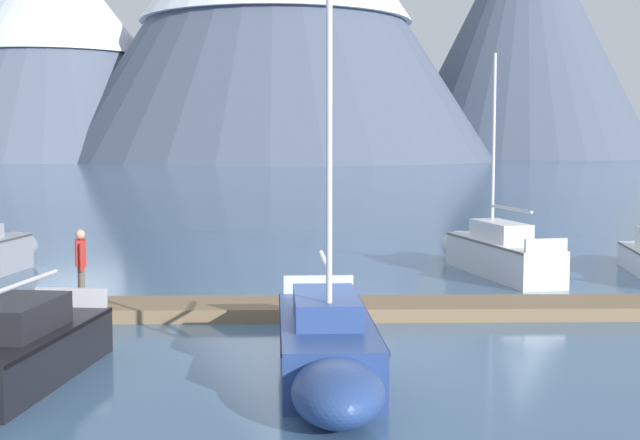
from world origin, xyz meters
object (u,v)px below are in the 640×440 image
object	(u,v)px
sailboat_second_berth	(9,354)
sailboat_mid_dock_port	(328,347)
sailboat_mid_dock_starboard	(493,252)
person_on_dock	(81,262)

from	to	relation	value
sailboat_second_berth	sailboat_mid_dock_port	bearing A→B (deg)	3.88
sailboat_mid_dock_port	sailboat_mid_dock_starboard	world-z (taller)	sailboat_mid_dock_port
sailboat_second_berth	sailboat_mid_dock_port	xyz separation A→B (m)	(5.11, 0.35, 0.01)
sailboat_second_berth	sailboat_mid_dock_starboard	bearing A→B (deg)	49.46
sailboat_second_berth	sailboat_mid_dock_port	world-z (taller)	sailboat_second_berth
sailboat_mid_dock_starboard	person_on_dock	xyz separation A→B (m)	(-10.72, -6.53, 0.62)
sailboat_second_berth	sailboat_mid_dock_starboard	world-z (taller)	sailboat_second_berth
sailboat_mid_dock_port	person_on_dock	xyz separation A→B (m)	(-5.37, 5.36, 0.69)
sailboat_mid_dock_starboard	person_on_dock	bearing A→B (deg)	-148.66
sailboat_second_berth	sailboat_mid_dock_starboard	xyz separation A→B (m)	(10.47, 12.24, 0.09)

